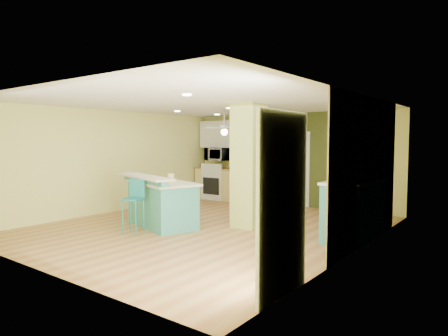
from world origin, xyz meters
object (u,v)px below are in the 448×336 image
Objects in this scene: side_counter at (354,209)px; canister at (171,178)px; bar_stool at (135,197)px; peninsula at (161,202)px; fruit_bowl at (245,168)px.

canister is (-3.30, -1.32, 0.48)m from side_counter.
canister reaches higher than side_counter.
side_counter is at bearing 12.57° from bar_stool.
fruit_bowl is at bearing 114.37° from peninsula.
canister reaches higher than fruit_bowl.
bar_stool is at bearing -149.17° from side_counter.
bar_stool is 0.63× the size of side_counter.
side_counter is (3.53, 1.36, 0.04)m from peninsula.
side_counter is at bearing 21.79° from canister.
peninsula is at bearing -84.24° from fruit_bowl.
fruit_bowl is (-0.40, 4.35, 0.29)m from bar_stool.
peninsula reaches higher than side_counter.
bar_stool is 5.94× the size of canister.
peninsula is 1.28× the size of side_counter.
fruit_bowl is 1.84× the size of canister.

